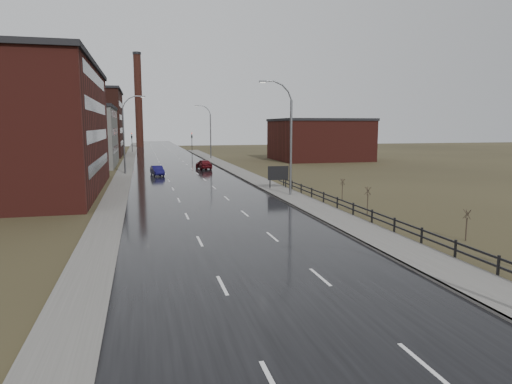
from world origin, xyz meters
TOP-DOWN VIEW (x-y plane):
  - road at (0.00, 60.00)m, footprint 14.00×300.00m
  - sidewalk_right at (8.60, 35.00)m, footprint 3.20×180.00m
  - curb_right at (7.08, 35.00)m, footprint 0.16×180.00m
  - sidewalk_left at (-8.20, 60.00)m, footprint 2.40×260.00m
  - warehouse_mid at (-17.99, 78.00)m, footprint 16.32×20.40m
  - warehouse_far at (-22.99, 108.00)m, footprint 26.52×24.48m
  - building_right at (30.30, 82.00)m, footprint 18.36×16.32m
  - smokestack at (-6.00, 150.00)m, footprint 2.70×2.70m
  - streetlight_right_mid at (8.50, 36.00)m, footprint 3.36×0.28m
  - streetlight_left at (-7.70, 62.00)m, footprint 3.36×0.28m
  - streetlight_right_far at (8.50, 90.00)m, footprint 3.36×0.28m
  - guardrail at (10.30, 18.31)m, footprint 0.10×53.05m
  - shrub_d at (13.62, 16.34)m, footprint 0.47×0.49m
  - shrub_e at (11.86, 25.67)m, footprint 0.53×0.56m
  - shrub_f at (12.97, 32.84)m, footprint 0.49×0.51m
  - billboard at (9.10, 41.29)m, footprint 2.38×0.17m
  - traffic_light_left at (-8.00, 120.00)m, footprint 0.58×2.73m
  - traffic_light_right at (8.00, 120.00)m, footprint 0.58×2.73m
  - car_near at (-3.49, 59.02)m, footprint 1.98×4.26m
  - car_far at (4.20, 66.90)m, footprint 2.48×4.89m

SIDE VIEW (x-z plane):
  - road at x=0.00m, z-range 0.00..0.06m
  - sidewalk_left at x=-8.20m, z-range 0.00..0.12m
  - sidewalk_right at x=8.60m, z-range 0.00..0.18m
  - curb_right at x=7.08m, z-range 0.00..0.18m
  - car_near at x=-3.49m, z-range 0.00..1.35m
  - guardrail at x=10.30m, z-range 0.16..1.26m
  - car_far at x=4.20m, z-range 0.00..1.60m
  - shrub_d at x=13.62m, z-range 0.06..2.03m
  - shrub_f at x=12.97m, z-range 0.06..2.09m
  - shrub_e at x=11.86m, z-range 0.07..2.28m
  - billboard at x=9.10m, z-range 0.45..3.05m
  - building_right at x=30.30m, z-range 0.01..8.51m
  - traffic_light_left at x=-8.00m, z-range 1.95..7.25m
  - traffic_light_right at x=8.00m, z-range 1.95..7.25m
  - warehouse_mid at x=-17.99m, z-range 0.01..10.51m
  - streetlight_right_mid at x=8.50m, z-range 0.16..11.51m
  - streetlight_left at x=-7.70m, z-range 0.16..11.51m
  - streetlight_right_far at x=8.50m, z-range 0.16..11.51m
  - warehouse_far at x=-22.99m, z-range 0.01..15.51m
  - smokestack at x=-6.00m, z-range 0.15..30.85m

